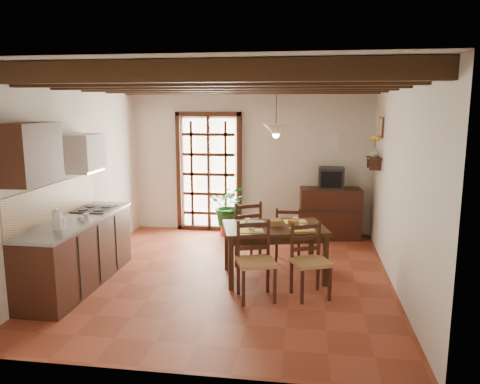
% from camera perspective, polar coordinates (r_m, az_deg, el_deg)
% --- Properties ---
extents(ground_plane, '(5.00, 5.00, 0.00)m').
position_cam_1_polar(ground_plane, '(6.76, -1.35, -10.22)').
color(ground_plane, brown).
extents(room_shell, '(4.52, 5.02, 2.81)m').
position_cam_1_polar(room_shell, '(6.35, -1.42, 5.29)').
color(room_shell, silver).
rests_on(room_shell, ground_plane).
extents(ceiling_beams, '(4.50, 4.34, 0.20)m').
position_cam_1_polar(ceiling_beams, '(6.34, -1.46, 13.19)').
color(ceiling_beams, black).
rests_on(ceiling_beams, room_shell).
extents(french_door, '(1.26, 0.11, 2.32)m').
position_cam_1_polar(french_door, '(8.96, -3.80, 2.66)').
color(french_door, white).
rests_on(french_door, ground_plane).
extents(kitchen_counter, '(0.64, 2.25, 1.38)m').
position_cam_1_polar(kitchen_counter, '(6.68, -19.18, -6.80)').
color(kitchen_counter, '#341910').
rests_on(kitchen_counter, ground_plane).
extents(upper_cabinet, '(0.35, 0.80, 0.70)m').
position_cam_1_polar(upper_cabinet, '(5.88, -24.15, 4.30)').
color(upper_cabinet, '#341910').
rests_on(upper_cabinet, room_shell).
extents(range_hood, '(0.38, 0.60, 0.54)m').
position_cam_1_polar(range_hood, '(6.96, -18.42, 4.54)').
color(range_hood, white).
rests_on(range_hood, room_shell).
extents(counter_items, '(0.50, 1.43, 0.25)m').
position_cam_1_polar(counter_items, '(6.63, -19.07, -2.56)').
color(counter_items, black).
rests_on(counter_items, kitchen_counter).
extents(dining_table, '(1.55, 1.19, 0.75)m').
position_cam_1_polar(dining_table, '(6.53, 4.17, -4.97)').
color(dining_table, '#341F11').
rests_on(dining_table, ground_plane).
extents(chair_near_left, '(0.56, 0.55, 0.98)m').
position_cam_1_polar(chair_near_left, '(5.93, 1.94, -10.11)').
color(chair_near_left, '#B0814B').
rests_on(chair_near_left, ground_plane).
extents(chair_near_right, '(0.56, 0.55, 0.93)m').
position_cam_1_polar(chair_near_right, '(6.05, 8.51, -9.91)').
color(chair_near_right, '#B0814B').
rests_on(chair_near_right, ground_plane).
extents(chair_far_left, '(0.60, 0.59, 0.98)m').
position_cam_1_polar(chair_far_left, '(7.25, 0.52, -6.22)').
color(chair_far_left, '#B0814B').
rests_on(chair_far_left, ground_plane).
extents(chair_far_right, '(0.41, 0.40, 0.87)m').
position_cam_1_polar(chair_far_right, '(7.37, 5.84, -6.30)').
color(chair_far_right, '#B0814B').
rests_on(chair_far_right, ground_plane).
extents(table_setting, '(1.00, 0.67, 0.09)m').
position_cam_1_polar(table_setting, '(6.50, 4.19, -3.95)').
color(table_setting, yellow).
rests_on(table_setting, dining_table).
extents(table_bowl, '(0.23, 0.23, 0.05)m').
position_cam_1_polar(table_bowl, '(6.51, 1.97, -3.88)').
color(table_bowl, white).
rests_on(table_bowl, dining_table).
extents(sideboard, '(1.12, 0.57, 0.92)m').
position_cam_1_polar(sideboard, '(8.69, 10.91, -2.56)').
color(sideboard, '#341910').
rests_on(sideboard, ground_plane).
extents(crt_tv, '(0.47, 0.43, 0.39)m').
position_cam_1_polar(crt_tv, '(8.56, 11.06, 1.68)').
color(crt_tv, black).
rests_on(crt_tv, sideboard).
extents(fuse_box, '(0.25, 0.03, 0.32)m').
position_cam_1_polar(fuse_box, '(8.75, 11.18, 6.07)').
color(fuse_box, white).
rests_on(fuse_box, room_shell).
extents(plant_pot, '(0.36, 0.36, 0.22)m').
position_cam_1_polar(plant_pot, '(8.80, -1.32, -4.56)').
color(plant_pot, maroon).
rests_on(plant_pot, ground_plane).
extents(potted_plant, '(1.83, 1.57, 2.01)m').
position_cam_1_polar(potted_plant, '(8.69, -1.33, -1.63)').
color(potted_plant, '#144C19').
rests_on(potted_plant, ground_plane).
extents(wall_shelf, '(0.20, 0.42, 0.20)m').
position_cam_1_polar(wall_shelf, '(7.96, 16.03, 3.72)').
color(wall_shelf, '#341910').
rests_on(wall_shelf, room_shell).
extents(shelf_vase, '(0.15, 0.15, 0.15)m').
position_cam_1_polar(shelf_vase, '(7.94, 16.08, 4.72)').
color(shelf_vase, '#B2BFB2').
rests_on(shelf_vase, wall_shelf).
extents(shelf_flowers, '(0.14, 0.14, 0.36)m').
position_cam_1_polar(shelf_flowers, '(7.93, 16.15, 6.21)').
color(shelf_flowers, yellow).
rests_on(shelf_flowers, shelf_vase).
extents(framed_picture, '(0.03, 0.32, 0.32)m').
position_cam_1_polar(framed_picture, '(7.93, 16.82, 7.57)').
color(framed_picture, brown).
rests_on(framed_picture, room_shell).
extents(pendant_lamp, '(0.36, 0.36, 0.84)m').
position_cam_1_polar(pendant_lamp, '(6.41, 4.41, 7.66)').
color(pendant_lamp, black).
rests_on(pendant_lamp, room_shell).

